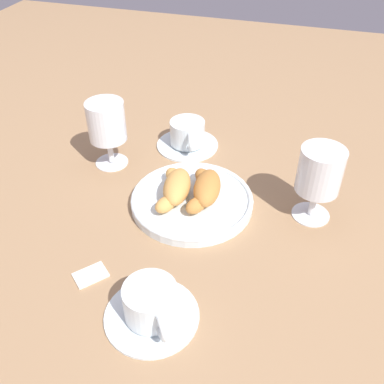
% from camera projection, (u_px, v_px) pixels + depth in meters
% --- Properties ---
extents(ground_plane, '(2.20, 2.20, 0.00)m').
position_uv_depth(ground_plane, '(195.00, 207.00, 0.81)').
color(ground_plane, '#997551').
extents(pastry_plate, '(0.23, 0.23, 0.02)m').
position_uv_depth(pastry_plate, '(192.00, 200.00, 0.81)').
color(pastry_plate, silver).
rests_on(pastry_plate, ground_plane).
extents(croissant_large, '(0.14, 0.07, 0.04)m').
position_uv_depth(croissant_large, '(205.00, 188.00, 0.79)').
color(croissant_large, '#BC7A38').
rests_on(croissant_large, pastry_plate).
extents(croissant_small, '(0.14, 0.08, 0.04)m').
position_uv_depth(croissant_small, '(175.00, 187.00, 0.79)').
color(croissant_small, '#D6994C').
rests_on(croissant_small, pastry_plate).
extents(coffee_cup_near, '(0.14, 0.14, 0.06)m').
position_uv_depth(coffee_cup_near, '(187.00, 136.00, 0.96)').
color(coffee_cup_near, silver).
rests_on(coffee_cup_near, ground_plane).
extents(coffee_cup_far, '(0.14, 0.14, 0.06)m').
position_uv_depth(coffee_cup_far, '(151.00, 306.00, 0.61)').
color(coffee_cup_far, silver).
rests_on(coffee_cup_far, ground_plane).
extents(juice_glass_left, '(0.08, 0.08, 0.14)m').
position_uv_depth(juice_glass_left, '(320.00, 174.00, 0.74)').
color(juice_glass_left, white).
rests_on(juice_glass_left, ground_plane).
extents(juice_glass_right, '(0.08, 0.08, 0.14)m').
position_uv_depth(juice_glass_right, '(107.00, 124.00, 0.86)').
color(juice_glass_right, white).
rests_on(juice_glass_right, ground_plane).
extents(sugar_packet, '(0.06, 0.06, 0.01)m').
position_uv_depth(sugar_packet, '(90.00, 274.00, 0.68)').
color(sugar_packet, white).
rests_on(sugar_packet, ground_plane).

